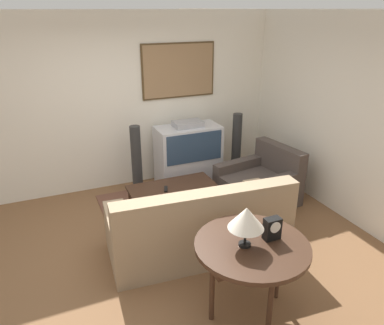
{
  "coord_description": "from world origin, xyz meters",
  "views": [
    {
      "loc": [
        -1.15,
        -3.53,
        2.72
      ],
      "look_at": [
        0.73,
        0.82,
        0.75
      ],
      "focal_mm": 35.0,
      "sensor_mm": 36.0,
      "label": 1
    }
  ],
  "objects_px": {
    "tv": "(188,155)",
    "mantel_clock": "(272,228)",
    "couch": "(199,229)",
    "speaker_tower_left": "(137,162)",
    "armchair": "(260,185)",
    "table_lamp": "(246,218)",
    "coffee_table": "(172,188)",
    "speaker_tower_right": "(236,147)",
    "console_table": "(252,251)"
  },
  "relations": [
    {
      "from": "armchair",
      "to": "speaker_tower_right",
      "type": "distance_m",
      "value": 1.02
    },
    {
      "from": "tv",
      "to": "table_lamp",
      "type": "relative_size",
      "value": 2.8
    },
    {
      "from": "table_lamp",
      "to": "speaker_tower_right",
      "type": "relative_size",
      "value": 0.35
    },
    {
      "from": "tv",
      "to": "mantel_clock",
      "type": "bearing_deg",
      "value": -97.66
    },
    {
      "from": "couch",
      "to": "table_lamp",
      "type": "height_order",
      "value": "table_lamp"
    },
    {
      "from": "coffee_table",
      "to": "mantel_clock",
      "type": "xyz_separation_m",
      "value": [
        0.21,
        -2.04,
        0.49
      ]
    },
    {
      "from": "tv",
      "to": "speaker_tower_right",
      "type": "height_order",
      "value": "speaker_tower_right"
    },
    {
      "from": "mantel_clock",
      "to": "speaker_tower_left",
      "type": "relative_size",
      "value": 0.19
    },
    {
      "from": "coffee_table",
      "to": "speaker_tower_left",
      "type": "bearing_deg",
      "value": 108.86
    },
    {
      "from": "speaker_tower_right",
      "to": "table_lamp",
      "type": "bearing_deg",
      "value": -118.51
    },
    {
      "from": "tv",
      "to": "armchair",
      "type": "bearing_deg",
      "value": -54.2
    },
    {
      "from": "tv",
      "to": "console_table",
      "type": "relative_size",
      "value": 1.03
    },
    {
      "from": "coffee_table",
      "to": "mantel_clock",
      "type": "relative_size",
      "value": 5.73
    },
    {
      "from": "console_table",
      "to": "speaker_tower_left",
      "type": "xyz_separation_m",
      "value": [
        -0.28,
        2.85,
        -0.18
      ]
    },
    {
      "from": "couch",
      "to": "speaker_tower_right",
      "type": "xyz_separation_m",
      "value": [
        1.51,
        1.79,
        0.2
      ]
    },
    {
      "from": "armchair",
      "to": "coffee_table",
      "type": "relative_size",
      "value": 0.93
    },
    {
      "from": "couch",
      "to": "speaker_tower_left",
      "type": "distance_m",
      "value": 1.82
    },
    {
      "from": "mantel_clock",
      "to": "armchair",
      "type": "bearing_deg",
      "value": 58.93
    },
    {
      "from": "coffee_table",
      "to": "tv",
      "type": "bearing_deg",
      "value": 54.59
    },
    {
      "from": "tv",
      "to": "mantel_clock",
      "type": "height_order",
      "value": "tv"
    },
    {
      "from": "mantel_clock",
      "to": "table_lamp",
      "type": "bearing_deg",
      "value": 179.77
    },
    {
      "from": "tv",
      "to": "couch",
      "type": "height_order",
      "value": "tv"
    },
    {
      "from": "mantel_clock",
      "to": "speaker_tower_left",
      "type": "height_order",
      "value": "speaker_tower_left"
    },
    {
      "from": "armchair",
      "to": "table_lamp",
      "type": "relative_size",
      "value": 2.94
    },
    {
      "from": "console_table",
      "to": "armchair",
      "type": "bearing_deg",
      "value": 54.66
    },
    {
      "from": "couch",
      "to": "speaker_tower_right",
      "type": "relative_size",
      "value": 1.93
    },
    {
      "from": "table_lamp",
      "to": "couch",
      "type": "bearing_deg",
      "value": 88.01
    },
    {
      "from": "console_table",
      "to": "table_lamp",
      "type": "xyz_separation_m",
      "value": [
        -0.08,
        0.01,
        0.35
      ]
    },
    {
      "from": "mantel_clock",
      "to": "speaker_tower_left",
      "type": "bearing_deg",
      "value": 99.73
    },
    {
      "from": "coffee_table",
      "to": "console_table",
      "type": "height_order",
      "value": "console_table"
    },
    {
      "from": "couch",
      "to": "mantel_clock",
      "type": "xyz_separation_m",
      "value": [
        0.24,
        -1.05,
        0.55
      ]
    },
    {
      "from": "armchair",
      "to": "table_lamp",
      "type": "distance_m",
      "value": 2.46
    },
    {
      "from": "tv",
      "to": "speaker_tower_right",
      "type": "relative_size",
      "value": 0.97
    },
    {
      "from": "coffee_table",
      "to": "speaker_tower_left",
      "type": "distance_m",
      "value": 0.86
    },
    {
      "from": "console_table",
      "to": "speaker_tower_right",
      "type": "relative_size",
      "value": 0.94
    },
    {
      "from": "couch",
      "to": "console_table",
      "type": "xyz_separation_m",
      "value": [
        0.04,
        -1.05,
        0.38
      ]
    },
    {
      "from": "armchair",
      "to": "speaker_tower_right",
      "type": "xyz_separation_m",
      "value": [
        0.14,
        0.98,
        0.25
      ]
    },
    {
      "from": "table_lamp",
      "to": "mantel_clock",
      "type": "height_order",
      "value": "table_lamp"
    },
    {
      "from": "mantel_clock",
      "to": "console_table",
      "type": "bearing_deg",
      "value": -178.05
    },
    {
      "from": "coffee_table",
      "to": "speaker_tower_left",
      "type": "xyz_separation_m",
      "value": [
        -0.27,
        0.8,
        0.13
      ]
    },
    {
      "from": "coffee_table",
      "to": "table_lamp",
      "type": "relative_size",
      "value": 3.15
    },
    {
      "from": "table_lamp",
      "to": "speaker_tower_right",
      "type": "xyz_separation_m",
      "value": [
        1.54,
        2.84,
        -0.53
      ]
    },
    {
      "from": "couch",
      "to": "speaker_tower_right",
      "type": "height_order",
      "value": "speaker_tower_right"
    },
    {
      "from": "console_table",
      "to": "table_lamp",
      "type": "height_order",
      "value": "table_lamp"
    },
    {
      "from": "mantel_clock",
      "to": "speaker_tower_left",
      "type": "xyz_separation_m",
      "value": [
        -0.49,
        2.84,
        -0.35
      ]
    },
    {
      "from": "coffee_table",
      "to": "console_table",
      "type": "distance_m",
      "value": 2.07
    },
    {
      "from": "speaker_tower_right",
      "to": "speaker_tower_left",
      "type": "bearing_deg",
      "value": 180.0
    },
    {
      "from": "coffee_table",
      "to": "speaker_tower_right",
      "type": "xyz_separation_m",
      "value": [
        1.48,
        0.8,
        0.13
      ]
    },
    {
      "from": "speaker_tower_left",
      "to": "speaker_tower_right",
      "type": "distance_m",
      "value": 1.75
    },
    {
      "from": "speaker_tower_right",
      "to": "armchair",
      "type": "bearing_deg",
      "value": -98.1
    }
  ]
}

